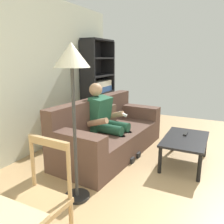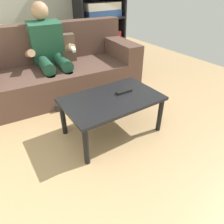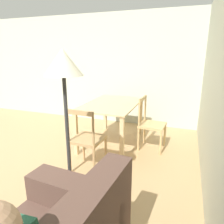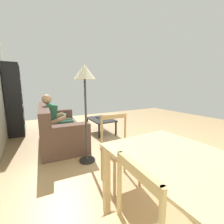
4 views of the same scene
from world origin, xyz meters
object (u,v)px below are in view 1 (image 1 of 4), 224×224
bookshelf (98,93)px  person_lounging (106,119)px  coffee_table (185,141)px  tv_remote (185,134)px  couch (108,133)px  floor_lamp (72,70)px  dining_chair_facing_couch (37,204)px

bookshelf → person_lounging: bearing=-145.7°
coffee_table → tv_remote: (0.16, 0.03, 0.06)m
tv_remote → bookshelf: 2.31m
couch → floor_lamp: (-1.29, -0.27, 1.09)m
dining_chair_facing_couch → tv_remote: bearing=-17.2°
person_lounging → bookshelf: bearing=34.3°
couch → tv_remote: (0.25, -1.18, 0.10)m
person_lounging → floor_lamp: bearing=-167.1°
coffee_table → floor_lamp: 1.98m
coffee_table → floor_lamp: (-1.38, 0.93, 1.06)m
person_lounging → dining_chair_facing_couch: 2.05m
tv_remote → dining_chair_facing_couch: size_ratio=0.18×
bookshelf → floor_lamp: bookshelf is taller
person_lounging → dining_chair_facing_couch: size_ratio=1.22×
tv_remote → person_lounging: bearing=16.0°
couch → bookshelf: (1.23, 0.89, 0.44)m
bookshelf → dining_chair_facing_couch: size_ratio=2.04×
couch → dining_chair_facing_couch: bearing=-167.4°
person_lounging → floor_lamp: floor_lamp is taller
coffee_table → dining_chair_facing_couch: dining_chair_facing_couch is taller
tv_remote → floor_lamp: (-1.54, 0.91, 0.99)m
couch → coffee_table: (0.09, -1.20, 0.03)m
couch → floor_lamp: size_ratio=1.30×
couch → coffee_table: couch is taller
couch → tv_remote: size_ratio=12.83×
couch → bookshelf: bookshelf is taller
coffee_table → dining_chair_facing_couch: bearing=161.0°
coffee_table → tv_remote: bearing=8.9°
coffee_table → floor_lamp: bearing=146.1°
couch → person_lounging: 0.27m
couch → coffee_table: size_ratio=2.35×
floor_lamp → tv_remote: bearing=-30.4°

